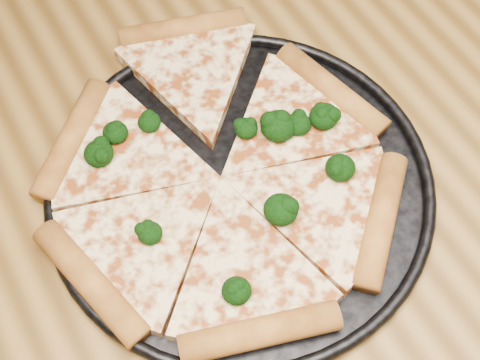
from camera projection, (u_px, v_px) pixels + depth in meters
dining_table at (211, 232)px, 0.74m from camera, size 1.20×0.90×0.75m
pizza_pan at (240, 184)px, 0.66m from camera, size 0.38×0.38×0.02m
pizza at (220, 172)px, 0.65m from camera, size 0.36×0.40×0.03m
broccoli_florets at (250, 157)px, 0.65m from camera, size 0.24×0.23×0.03m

